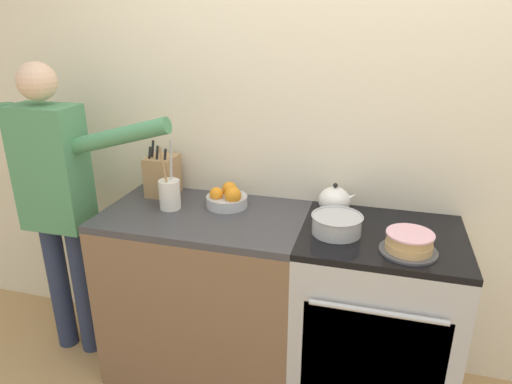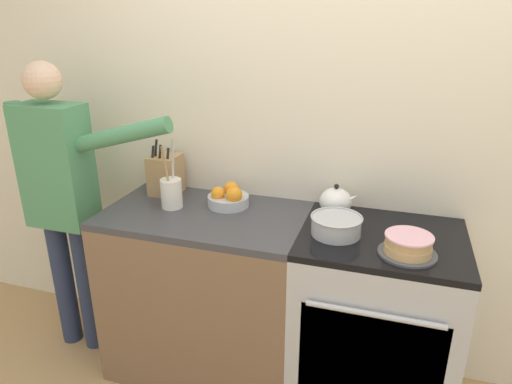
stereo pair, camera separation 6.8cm
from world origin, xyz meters
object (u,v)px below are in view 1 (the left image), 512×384
Objects in this scene: tea_kettle at (335,201)px; stove_range at (374,320)px; mixing_bowl at (337,224)px; fruit_bowl at (227,198)px; knife_block at (163,175)px; utensil_crock at (170,193)px; layer_cake at (409,243)px; person_baker at (57,192)px.

stove_range is at bearing -36.51° from tea_kettle.
fruit_bowl reaches higher than mixing_bowl.
knife_block reaches higher than tea_kettle.
tea_kettle is at bearing 98.90° from mixing_bowl.
fruit_bowl is at bearing 20.38° from utensil_crock.
knife_block is at bearing 179.30° from tea_kettle.
mixing_bowl is at bearing -16.05° from fruit_bowl.
mixing_bowl is 0.98m from knife_block.
layer_cake is 1.15m from utensil_crock.
stove_range is 0.53m from layer_cake.
stove_range is at bearing -0.92° from utensil_crock.
person_baker is at bearing -153.27° from knife_block.
tea_kettle is (-0.24, 0.18, 0.52)m from stove_range.
layer_cake and mixing_bowl have the same top height.
mixing_bowl is at bearing -4.36° from utensil_crock.
knife_block is 0.18× the size of person_baker.
mixing_bowl is at bearing -81.10° from tea_kettle.
tea_kettle is at bearing 143.49° from stove_range.
utensil_crock is at bearing -168.77° from tea_kettle.
person_baker is (-0.87, -0.17, 0.01)m from fruit_bowl.
utensil_crock reaches higher than stove_range.
fruit_bowl is at bearing 163.32° from layer_cake.
person_baker is (-0.60, -0.07, -0.03)m from utensil_crock.
person_baker reaches higher than tea_kettle.
knife_block is at bearing 125.22° from utensil_crock.
stove_range is 1.17m from utensil_crock.
knife_block is at bearing 166.24° from mixing_bowl.
stove_range is at bearing -8.58° from fruit_bowl.
layer_cake is at bearing -17.86° from mixing_bowl.
utensil_crock is at bearing 179.08° from stove_range.
stove_range is 0.93m from fruit_bowl.
mixing_bowl is (-0.30, 0.10, 0.00)m from layer_cake.
mixing_bowl is 0.59m from fruit_bowl.
utensil_crock is at bearing -159.62° from fruit_bowl.
fruit_bowl is at bearing 171.42° from stove_range.
layer_cake is 0.79× the size of knife_block.
tea_kettle is 0.81m from utensil_crock.
knife_block reaches higher than mixing_bowl.
utensil_crock is at bearing -54.78° from knife_block.
person_baker reaches higher than knife_block.
knife_block is 0.40m from fruit_bowl.
stove_range is at bearing 0.45° from person_baker.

